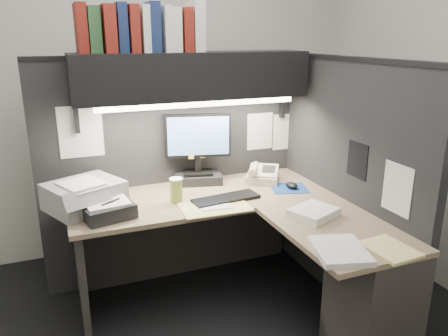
{
  "coord_description": "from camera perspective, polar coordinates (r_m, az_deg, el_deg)",
  "views": [
    {
      "loc": [
        -0.76,
        -2.04,
        1.75
      ],
      "look_at": [
        0.25,
        0.51,
        0.92
      ],
      "focal_mm": 35.0,
      "sensor_mm": 36.0,
      "label": 1
    }
  ],
  "objects": [
    {
      "name": "mousepad",
      "position": [
        3.08,
        8.51,
        -2.61
      ],
      "size": [
        0.3,
        0.28,
        0.0
      ],
      "primitive_type": "cube",
      "rotation": [
        0.0,
        0.0,
        -0.29
      ],
      "color": "navy",
      "rests_on": "desk"
    },
    {
      "name": "printer",
      "position": [
        2.81,
        -17.75,
        -3.43
      ],
      "size": [
        0.52,
        0.49,
        0.17
      ],
      "primitive_type": "cube",
      "rotation": [
        0.0,
        0.0,
        0.43
      ],
      "color": "#939598",
      "rests_on": "desk"
    },
    {
      "name": "paper_stack_a",
      "position": [
        2.63,
        11.59,
        -5.71
      ],
      "size": [
        0.32,
        0.3,
        0.05
      ],
      "primitive_type": "cube",
      "rotation": [
        0.0,
        0.0,
        0.39
      ],
      "color": "white",
      "rests_on": "desk"
    },
    {
      "name": "desk",
      "position": [
        2.7,
        7.64,
        -12.28
      ],
      "size": [
        1.7,
        1.53,
        0.73
      ],
      "color": "#7D6C4F",
      "rests_on": "floor"
    },
    {
      "name": "manila_stack",
      "position": [
        2.35,
        20.81,
        -9.89
      ],
      "size": [
        0.22,
        0.27,
        0.01
      ],
      "primitive_type": "cube",
      "rotation": [
        0.0,
        0.0,
        0.07
      ],
      "color": "#E3D580",
      "rests_on": "desk"
    },
    {
      "name": "partition_right",
      "position": [
        2.98,
        15.57,
        -2.37
      ],
      "size": [
        0.06,
        1.5,
        1.6
      ],
      "primitive_type": "cube",
      "color": "black",
      "rests_on": "floor"
    },
    {
      "name": "pinned_papers",
      "position": [
        2.94,
        2.71,
        3.19
      ],
      "size": [
        1.76,
        1.31,
        0.51
      ],
      "color": "white",
      "rests_on": "partition_back"
    },
    {
      "name": "mouse",
      "position": [
        3.07,
        8.82,
        -2.24
      ],
      "size": [
        0.07,
        0.11,
        0.04
      ],
      "primitive_type": "ellipsoid",
      "rotation": [
        0.0,
        0.0,
        0.05
      ],
      "color": "black",
      "rests_on": "mousepad"
    },
    {
      "name": "binder_row",
      "position": [
        2.85,
        -10.66,
        17.43
      ],
      "size": [
        0.77,
        0.26,
        0.31
      ],
      "color": "maroon",
      "rests_on": "overhead_shelf"
    },
    {
      "name": "monitor",
      "position": [
        3.11,
        -3.43,
        1.58
      ],
      "size": [
        0.46,
        0.28,
        0.5
      ],
      "rotation": [
        0.0,
        0.0,
        -0.24
      ],
      "color": "black",
      "rests_on": "desk"
    },
    {
      "name": "partition_back",
      "position": [
        3.22,
        -6.45,
        -0.39
      ],
      "size": [
        1.9,
        0.06,
        1.6
      ],
      "primitive_type": "cube",
      "color": "black",
      "rests_on": "floor"
    },
    {
      "name": "coffee_cup",
      "position": [
        2.79,
        -6.26,
        -3.01
      ],
      "size": [
        0.1,
        0.1,
        0.15
      ],
      "primitive_type": "cylinder",
      "rotation": [
        0.0,
        0.0,
        -0.24
      ],
      "color": "#BAC14D",
      "rests_on": "desk"
    },
    {
      "name": "keyboard",
      "position": [
        2.83,
        0.24,
        -4.03
      ],
      "size": [
        0.45,
        0.2,
        0.02
      ],
      "primitive_type": "cube",
      "rotation": [
        0.0,
        0.0,
        0.11
      ],
      "color": "black",
      "rests_on": "desk"
    },
    {
      "name": "notebook_stack",
      "position": [
        2.65,
        -14.93,
        -5.39
      ],
      "size": [
        0.32,
        0.29,
        0.08
      ],
      "primitive_type": "cube",
      "rotation": [
        0.0,
        0.0,
        0.23
      ],
      "color": "black",
      "rests_on": "desk"
    },
    {
      "name": "telephone",
      "position": [
        3.19,
        5.1,
        -0.94
      ],
      "size": [
        0.32,
        0.32,
        0.09
      ],
      "primitive_type": "cube",
      "rotation": [
        0.0,
        0.0,
        -0.57
      ],
      "color": "#BAB28F",
      "rests_on": "desk"
    },
    {
      "name": "task_light_tube",
      "position": [
        2.82,
        -3.18,
        8.32
      ],
      "size": [
        1.32,
        0.04,
        0.04
      ],
      "primitive_type": "cylinder",
      "rotation": [
        0.0,
        1.57,
        0.0
      ],
      "color": "white",
      "rests_on": "overhead_shelf"
    },
    {
      "name": "wall_back",
      "position": [
        3.64,
        -9.63,
        10.37
      ],
      "size": [
        3.5,
        0.04,
        2.7
      ],
      "primitive_type": "cube",
      "color": "silver",
      "rests_on": "floor"
    },
    {
      "name": "open_folder",
      "position": [
        2.71,
        -1.21,
        -5.1
      ],
      "size": [
        0.44,
        0.29,
        0.01
      ],
      "primitive_type": "cube",
      "rotation": [
        0.0,
        0.0,
        -0.04
      ],
      "color": "#E3D580",
      "rests_on": "desk"
    },
    {
      "name": "paper_stack_b",
      "position": [
        2.24,
        14.92,
        -10.39
      ],
      "size": [
        0.32,
        0.36,
        0.03
      ],
      "primitive_type": "cube",
      "rotation": [
        0.0,
        0.0,
        -0.28
      ],
      "color": "white",
      "rests_on": "desk"
    },
    {
      "name": "overhead_shelf",
      "position": [
        2.94,
        -4.12,
        11.97
      ],
      "size": [
        1.55,
        0.34,
        0.3
      ],
      "primitive_type": "cube",
      "color": "black",
      "rests_on": "partition_back"
    }
  ]
}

